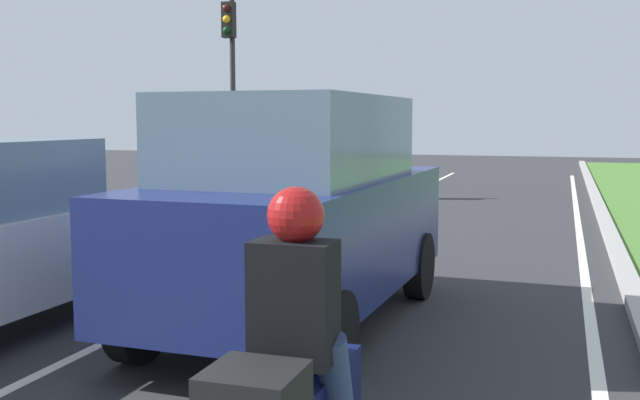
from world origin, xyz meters
TOP-DOWN VIEW (x-y plane):
  - ground_plane at (0.00, 14.00)m, footprint 60.00×60.00m
  - lane_line_center at (-0.70, 14.00)m, footprint 0.12×32.00m
  - lane_line_right_edge at (3.60, 14.00)m, footprint 0.12×32.00m
  - curb_right at (4.10, 14.00)m, footprint 0.24×48.00m
  - car_suv_ahead at (0.81, 8.21)m, footprint 2.10×4.56m
  - rider_person at (2.06, 4.71)m, footprint 0.50×0.40m
  - traffic_light_overhead_left at (-5.01, 19.27)m, footprint 0.32×0.50m

SIDE VIEW (x-z plane):
  - ground_plane at x=0.00m, z-range 0.00..0.00m
  - lane_line_center at x=-0.70m, z-range 0.00..0.01m
  - lane_line_right_edge at x=3.60m, z-range 0.00..0.01m
  - curb_right at x=4.10m, z-range 0.00..0.12m
  - car_suv_ahead at x=0.81m, z-range 0.03..2.31m
  - rider_person at x=2.06m, z-range 0.61..1.77m
  - traffic_light_overhead_left at x=-5.01m, z-range 0.90..6.25m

